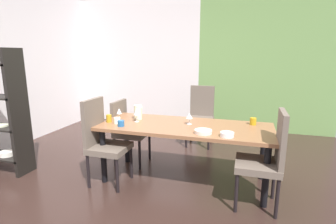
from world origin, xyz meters
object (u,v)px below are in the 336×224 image
object	(u,v)px
chair_left_near	(103,139)
cup_near_shelf	(121,123)
chair_head_far	(201,113)
pitcher_right	(138,112)
serving_bowl_north	(227,134)
chair_left_far	(127,128)
wine_glass_center	(119,112)
wine_glass_rear	(136,112)
cup_east	(253,121)
serving_bowl_near_window	(203,132)
dining_table	(184,131)
chair_right_near	(267,156)
cup_left	(117,121)
cup_front	(109,118)
wine_glass_corner	(189,116)

from	to	relation	value
chair_left_near	cup_near_shelf	xyz separation A→B (m)	(0.22, 0.06, 0.19)
chair_head_far	pitcher_right	size ratio (longest dim) A/B	5.40
serving_bowl_north	pitcher_right	xyz separation A→B (m)	(-1.18, 0.42, 0.07)
chair_left_far	wine_glass_center	distance (m)	0.48
wine_glass_rear	chair_left_far	bearing A→B (deg)	131.47
chair_left_far	cup_east	distance (m)	1.73
chair_head_far	serving_bowl_near_window	size ratio (longest dim) A/B	5.34
cup_near_shelf	serving_bowl_north	bearing A→B (deg)	-2.04
dining_table	cup_near_shelf	world-z (taller)	cup_near_shelf
chair_right_near	chair_left_far	xyz separation A→B (m)	(-1.86, 0.65, -0.04)
chair_right_near	pitcher_right	world-z (taller)	chair_right_near
wine_glass_center	dining_table	bearing A→B (deg)	1.74
chair_right_near	cup_left	xyz separation A→B (m)	(-1.75, 0.17, 0.20)
cup_east	chair_head_far	bearing A→B (deg)	125.45
serving_bowl_near_window	cup_east	size ratio (longest dim) A/B	2.24
chair_head_far	cup_east	bearing A→B (deg)	125.45
cup_east	chair_right_near	bearing A→B (deg)	-76.45
chair_left_near	wine_glass_center	size ratio (longest dim) A/B	6.48
dining_table	cup_front	size ratio (longest dim) A/B	22.13
chair_left_near	cup_east	distance (m)	1.84
dining_table	serving_bowl_near_window	bearing A→B (deg)	-44.66
serving_bowl_north	cup_front	world-z (taller)	cup_front
chair_head_far	cup_east	xyz separation A→B (m)	(0.84, -1.18, 0.21)
wine_glass_corner	chair_left_far	bearing A→B (deg)	164.41
wine_glass_corner	pitcher_right	distance (m)	0.70
chair_head_far	cup_front	xyz separation A→B (m)	(-0.90, -1.58, 0.21)
serving_bowl_north	wine_glass_rear	bearing A→B (deg)	165.58
wine_glass_center	serving_bowl_north	world-z (taller)	wine_glass_center
wine_glass_center	chair_left_far	bearing A→B (deg)	100.56
chair_right_near	cup_east	bearing A→B (deg)	13.55
chair_right_near	serving_bowl_near_window	bearing A→B (deg)	84.92
chair_left_near	cup_near_shelf	size ratio (longest dim) A/B	13.19
cup_near_shelf	cup_left	size ratio (longest dim) A/B	0.96
chair_left_far	serving_bowl_north	bearing A→B (deg)	66.25
cup_front	cup_left	distance (m)	0.13
chair_head_far	serving_bowl_near_window	world-z (taller)	chair_head_far
chair_head_far	pitcher_right	distance (m)	1.49
dining_table	wine_glass_center	world-z (taller)	wine_glass_center
serving_bowl_near_window	cup_left	world-z (taller)	cup_left
dining_table	cup_front	xyz separation A→B (m)	(-0.95, -0.13, 0.12)
dining_table	wine_glass_center	distance (m)	0.88
chair_left_far	cup_front	world-z (taller)	chair_left_far
chair_left_near	serving_bowl_north	bearing A→B (deg)	90.61
wine_glass_corner	cup_near_shelf	world-z (taller)	wine_glass_corner
cup_left	chair_left_near	bearing A→B (deg)	-125.05
chair_left_far	pitcher_right	size ratio (longest dim) A/B	4.82
chair_left_far	serving_bowl_near_window	world-z (taller)	chair_left_far
cup_left	cup_near_shelf	bearing A→B (deg)	-44.93
wine_glass_center	pitcher_right	size ratio (longest dim) A/B	0.85
cup_east	pitcher_right	world-z (taller)	pitcher_right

